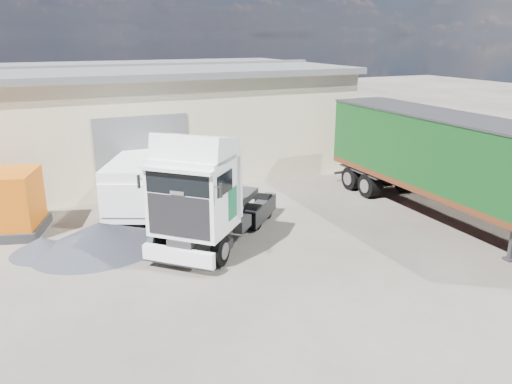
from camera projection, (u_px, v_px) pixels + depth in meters
name	position (u px, v px, depth m)	size (l,w,h in m)	color
ground	(293.00, 287.00, 14.20)	(120.00, 120.00, 0.00)	#2B2723
warehouse	(36.00, 123.00, 24.94)	(30.60, 12.60, 5.42)	beige
brick_boundary_wall	(447.00, 159.00, 23.56)	(0.35, 26.00, 2.50)	maroon
tractor_unit	(205.00, 199.00, 16.34)	(5.79, 5.88, 4.08)	black
box_trailer	(448.00, 157.00, 18.88)	(2.59, 12.06, 4.01)	#2D2D30
panel_van	(143.00, 183.00, 20.25)	(4.17, 5.70, 2.16)	black
gravel_heap	(97.00, 237.00, 16.58)	(5.82, 5.27, 0.93)	#20232B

